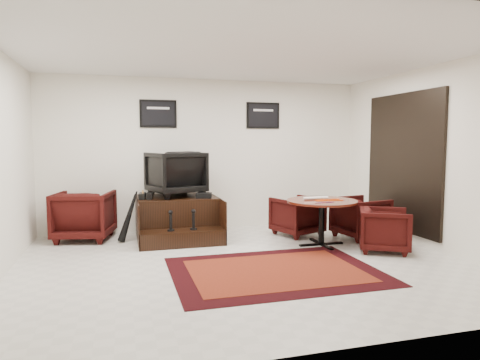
% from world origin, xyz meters
% --- Properties ---
extents(ground, '(6.00, 6.00, 0.00)m').
position_xyz_m(ground, '(0.00, 0.00, 0.00)').
color(ground, beige).
rests_on(ground, ground).
extents(room_shell, '(6.02, 5.02, 2.81)m').
position_xyz_m(room_shell, '(0.41, 0.12, 1.79)').
color(room_shell, white).
rests_on(room_shell, ground).
extents(area_rug, '(2.61, 1.96, 0.01)m').
position_xyz_m(area_rug, '(0.29, -0.43, 0.01)').
color(area_rug, black).
rests_on(area_rug, ground).
extents(shine_podium, '(1.36, 1.40, 0.70)m').
position_xyz_m(shine_podium, '(-0.66, 1.84, 0.32)').
color(shine_podium, black).
rests_on(shine_podium, ground).
extents(shine_chair, '(1.05, 1.01, 0.87)m').
position_xyz_m(shine_chair, '(-0.66, 1.98, 1.13)').
color(shine_chair, black).
rests_on(shine_chair, shine_podium).
extents(shoes_pair, '(0.26, 0.30, 0.10)m').
position_xyz_m(shoes_pair, '(-1.19, 1.75, 0.75)').
color(shoes_pair, black).
rests_on(shoes_pair, shine_podium).
extents(polish_kit, '(0.29, 0.25, 0.09)m').
position_xyz_m(polish_kit, '(-0.24, 1.61, 0.74)').
color(polish_kit, black).
rests_on(polish_kit, shine_podium).
extents(umbrella_black, '(0.32, 0.12, 0.87)m').
position_xyz_m(umbrella_black, '(-1.47, 1.72, 0.44)').
color(umbrella_black, black).
rests_on(umbrella_black, ground).
extents(umbrella_hooked, '(0.31, 0.11, 0.82)m').
position_xyz_m(umbrella_hooked, '(-1.49, 1.76, 0.41)').
color(umbrella_hooked, black).
rests_on(umbrella_hooked, ground).
extents(armchair_side, '(1.05, 1.00, 0.91)m').
position_xyz_m(armchair_side, '(-2.19, 2.10, 0.46)').
color(armchair_side, black).
rests_on(armchair_side, ground).
extents(meeting_table, '(1.11, 1.11, 0.72)m').
position_xyz_m(meeting_table, '(1.48, 0.67, 0.64)').
color(meeting_table, '#411509').
rests_on(meeting_table, ground).
extents(table_chair_back, '(0.91, 0.89, 0.75)m').
position_xyz_m(table_chair_back, '(1.40, 1.47, 0.38)').
color(table_chair_back, black).
rests_on(table_chair_back, ground).
extents(table_chair_window, '(0.84, 0.88, 0.78)m').
position_xyz_m(table_chair_window, '(2.37, 0.97, 0.39)').
color(table_chair_window, black).
rests_on(table_chair_window, ground).
extents(table_chair_corner, '(0.91, 0.93, 0.72)m').
position_xyz_m(table_chair_corner, '(2.22, 0.07, 0.36)').
color(table_chair_corner, black).
rests_on(table_chair_corner, ground).
extents(paper_roll, '(0.42, 0.05, 0.05)m').
position_xyz_m(paper_roll, '(1.41, 0.76, 0.75)').
color(paper_roll, white).
rests_on(paper_roll, meeting_table).
extents(table_clutter, '(0.57, 0.32, 0.01)m').
position_xyz_m(table_clutter, '(1.54, 0.59, 0.73)').
color(table_clutter, '#F9530D').
rests_on(table_clutter, meeting_table).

